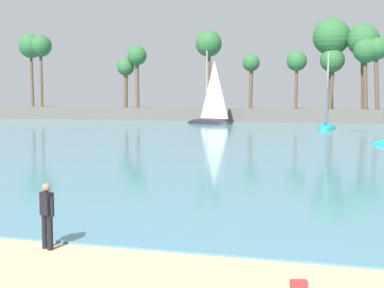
% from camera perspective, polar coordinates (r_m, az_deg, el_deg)
% --- Properties ---
extents(sea, '(220.00, 102.28, 0.06)m').
position_cam_1_polar(sea, '(63.96, 11.42, 1.74)').
color(sea, teal).
rests_on(sea, ground).
extents(palm_headland, '(92.04, 6.02, 13.66)m').
position_cam_1_polar(palm_headland, '(74.84, 11.67, 5.50)').
color(palm_headland, '#605B54').
rests_on(palm_headland, ground).
extents(person_at_waterline, '(0.50, 0.33, 1.67)m').
position_cam_1_polar(person_at_waterline, '(14.25, -14.78, -7.01)').
color(person_at_waterline, black).
rests_on(person_at_waterline, ground).
extents(sailboat_mid_bay, '(2.26, 6.23, 8.87)m').
position_cam_1_polar(sailboat_mid_bay, '(60.98, 13.76, 2.31)').
color(sailboat_mid_bay, teal).
rests_on(sailboat_mid_bay, sea).
extents(sailboat_toward_headland, '(6.98, 4.45, 9.74)m').
position_cam_1_polar(sailboat_toward_headland, '(68.71, 1.87, 2.84)').
color(sailboat_toward_headland, black).
rests_on(sailboat_toward_headland, sea).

